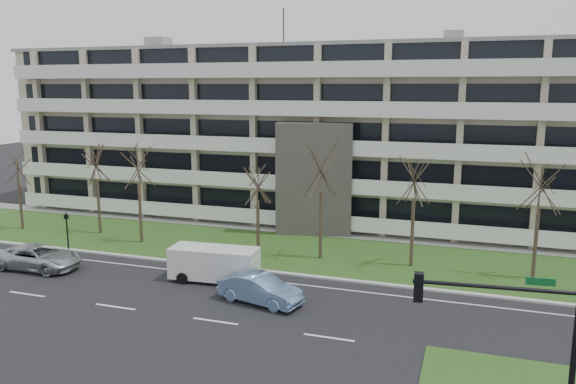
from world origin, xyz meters
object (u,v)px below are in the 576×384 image
(silver_pickup, at_px, (38,257))
(traffic_signal, at_px, (517,340))
(pedestrian_signal, at_px, (67,227))
(blue_sedan, at_px, (260,289))
(white_van, at_px, (215,261))

(silver_pickup, height_order, traffic_signal, traffic_signal)
(silver_pickup, bearing_deg, traffic_signal, -111.13)
(pedestrian_signal, bearing_deg, blue_sedan, -22.11)
(pedestrian_signal, bearing_deg, silver_pickup, -82.29)
(blue_sedan, bearing_deg, pedestrian_signal, 86.90)
(white_van, distance_m, pedestrian_signal, 13.25)
(traffic_signal, distance_m, pedestrian_signal, 32.71)
(blue_sedan, bearing_deg, white_van, 70.90)
(pedestrian_signal, bearing_deg, white_van, -16.59)
(silver_pickup, bearing_deg, blue_sedan, -94.42)
(traffic_signal, bearing_deg, silver_pickup, 155.04)
(blue_sedan, height_order, traffic_signal, traffic_signal)
(white_van, distance_m, traffic_signal, 20.34)
(traffic_signal, bearing_deg, white_van, 138.99)
(blue_sedan, bearing_deg, traffic_signal, -113.88)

